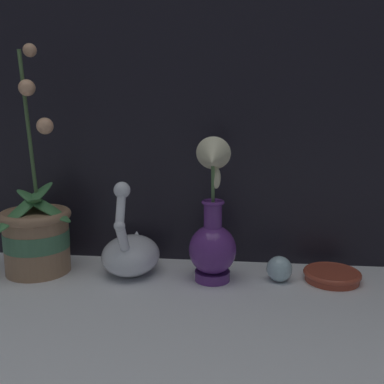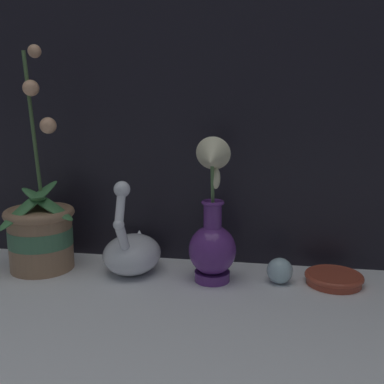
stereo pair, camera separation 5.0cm
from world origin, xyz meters
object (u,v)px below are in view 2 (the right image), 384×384
(swan_figurine, at_px, (132,250))
(glass_sphere, at_px, (280,271))
(amber_dish, at_px, (334,278))
(orchid_potted_plant, at_px, (40,230))
(blue_vase, at_px, (212,234))

(swan_figurine, xyz_separation_m, glass_sphere, (0.32, -0.01, -0.02))
(amber_dish, bearing_deg, glass_sphere, -173.18)
(swan_figurine, height_order, glass_sphere, swan_figurine)
(glass_sphere, bearing_deg, amber_dish, 6.82)
(orchid_potted_plant, relative_size, swan_figurine, 2.27)
(orchid_potted_plant, distance_m, swan_figurine, 0.21)
(swan_figurine, xyz_separation_m, amber_dish, (0.43, 0.00, -0.04))
(orchid_potted_plant, height_order, swan_figurine, orchid_potted_plant)
(glass_sphere, bearing_deg, swan_figurine, 178.04)
(swan_figurine, relative_size, glass_sphere, 3.99)
(swan_figurine, distance_m, blue_vase, 0.19)
(blue_vase, height_order, glass_sphere, blue_vase)
(swan_figurine, distance_m, amber_dish, 0.43)
(blue_vase, bearing_deg, orchid_potted_plant, 178.20)
(swan_figurine, relative_size, blue_vase, 0.71)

